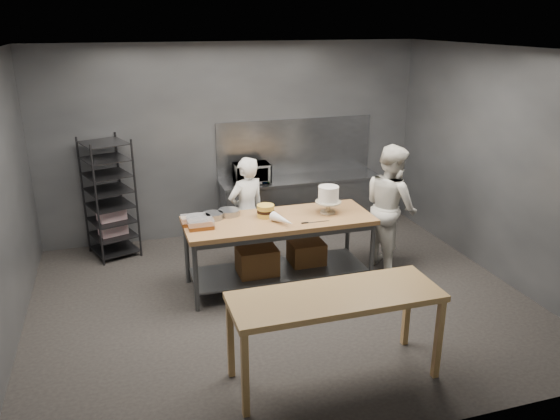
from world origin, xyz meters
name	(u,v)px	position (x,y,z in m)	size (l,w,h in m)	color
ground	(282,301)	(0.00, 0.00, 0.00)	(6.00, 6.00, 0.00)	black
back_wall	(235,141)	(0.00, 2.50, 1.50)	(6.00, 0.04, 3.00)	#4C4F54
work_table	(279,243)	(0.10, 0.46, 0.57)	(2.40, 0.90, 0.92)	#8F5E39
near_counter	(336,302)	(0.04, -1.59, 0.81)	(2.00, 0.70, 0.90)	olive
back_counter	(301,205)	(1.00, 2.18, 0.45)	(2.60, 0.60, 0.90)	slate
splashback_panel	(295,147)	(1.00, 2.48, 1.35)	(2.60, 0.02, 0.90)	slate
speed_rack	(110,199)	(-1.95, 2.10, 0.86)	(0.78, 0.81, 1.75)	black
chef_behind	(247,212)	(-0.14, 1.18, 0.78)	(0.57, 0.37, 1.56)	white
chef_right	(391,207)	(1.75, 0.58, 0.87)	(0.84, 0.66, 1.74)	silver
microwave	(252,173)	(0.19, 2.18, 1.05)	(0.54, 0.37, 0.30)	black
frosted_cake_stand	(328,196)	(0.78, 0.47, 1.15)	(0.34, 0.34, 0.36)	#BBB096
layer_cake	(266,211)	(-0.04, 0.56, 1.00)	(0.22, 0.22, 0.16)	#E8CC49
cake_pans	(213,216)	(-0.70, 0.69, 0.96)	(0.70, 0.42, 0.07)	gray
piping_bag	(283,220)	(0.09, 0.23, 0.98)	(0.12, 0.12, 0.38)	white
offset_spatula	(311,222)	(0.45, 0.19, 0.93)	(0.36, 0.02, 0.02)	slate
pastry_clamshells	(197,222)	(-0.93, 0.48, 0.98)	(0.37, 0.38, 0.11)	brown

